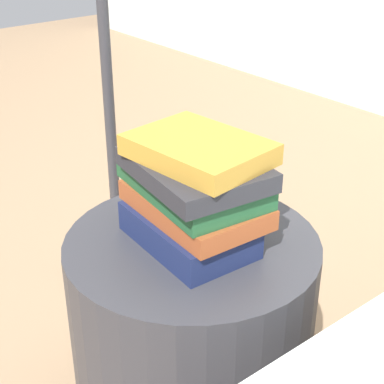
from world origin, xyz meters
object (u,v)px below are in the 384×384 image
object	(u,v)px
book_rust	(195,204)
book_forest	(193,182)
book_ochre	(199,149)
book_charcoal	(197,168)
book_navy	(190,230)
side_table	(192,341)

from	to	relation	value
book_rust	book_forest	world-z (taller)	book_forest
book_forest	book_ochre	bearing A→B (deg)	-6.14
book_charcoal	book_rust	bearing A→B (deg)	167.77
book_forest	book_charcoal	bearing A→B (deg)	-14.06
book_ochre	book_rust	bearing A→B (deg)	171.81
book_navy	book_charcoal	world-z (taller)	book_charcoal
book_navy	book_forest	xyz separation A→B (m)	(-0.02, 0.02, 0.08)
side_table	book_rust	xyz separation A→B (m)	(-0.00, 0.01, 0.31)
book_navy	book_ochre	size ratio (longest dim) A/B	1.03
book_rust	book_forest	size ratio (longest dim) A/B	0.97
book_charcoal	side_table	bearing A→B (deg)	-145.93
book_forest	book_ochre	size ratio (longest dim) A/B	1.17
side_table	book_charcoal	size ratio (longest dim) A/B	1.93
side_table	book_charcoal	distance (m)	0.39
book_forest	book_charcoal	distance (m)	0.04
book_charcoal	book_ochre	xyz separation A→B (m)	(0.00, 0.00, 0.03)
side_table	book_navy	size ratio (longest dim) A/B	2.01
book_forest	book_charcoal	world-z (taller)	book_charcoal
book_navy	book_ochre	xyz separation A→B (m)	(0.01, 0.02, 0.16)
book_charcoal	book_ochre	size ratio (longest dim) A/B	1.08
book_navy	book_forest	bearing A→B (deg)	132.37
book_navy	book_ochre	world-z (taller)	book_ochre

